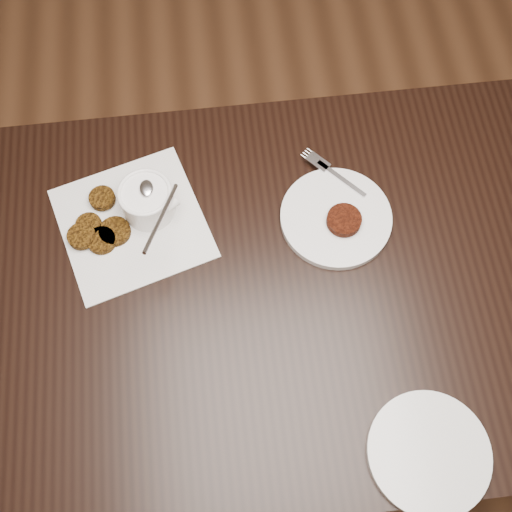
{
  "coord_description": "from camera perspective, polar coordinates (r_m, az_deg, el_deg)",
  "views": [
    {
      "loc": [
        -0.11,
        -0.3,
        1.83
      ],
      "look_at": [
        -0.06,
        0.14,
        0.8
      ],
      "focal_mm": 43.64,
      "sensor_mm": 36.0,
      "label": 1
    }
  ],
  "objects": [
    {
      "name": "floor",
      "position": [
        1.86,
        2.52,
        -13.87
      ],
      "size": [
        4.0,
        4.0,
        0.0
      ],
      "primitive_type": "plane",
      "color": "brown",
      "rests_on": "ground"
    },
    {
      "name": "table",
      "position": [
        1.52,
        5.43,
        -7.15
      ],
      "size": [
        1.28,
        0.82,
        0.75
      ],
      "primitive_type": "cube",
      "color": "black",
      "rests_on": "floor"
    },
    {
      "name": "napkin",
      "position": [
        1.23,
        -11.27,
        2.97
      ],
      "size": [
        0.33,
        0.33,
        0.0
      ],
      "primitive_type": "cube",
      "rotation": [
        0.0,
        0.0,
        0.29
      ],
      "color": "silver",
      "rests_on": "table"
    },
    {
      "name": "sauce_ramekin",
      "position": [
        1.17,
        -10.22,
        5.83
      ],
      "size": [
        0.15,
        0.15,
        0.14
      ],
      "primitive_type": null,
      "rotation": [
        0.0,
        0.0,
        -0.14
      ],
      "color": "white",
      "rests_on": "napkin"
    },
    {
      "name": "patty_cluster",
      "position": [
        1.22,
        -14.21,
        2.36
      ],
      "size": [
        0.22,
        0.22,
        0.02
      ],
      "primitive_type": null,
      "rotation": [
        0.0,
        0.0,
        0.13
      ],
      "color": "brown",
      "rests_on": "napkin"
    },
    {
      "name": "plate_with_patty",
      "position": [
        1.2,
        7.37,
        3.68
      ],
      "size": [
        0.3,
        0.3,
        0.03
      ],
      "primitive_type": null,
      "rotation": [
        0.0,
        0.0,
        -0.84
      ],
      "color": "white",
      "rests_on": "table"
    },
    {
      "name": "plate_empty",
      "position": [
        1.11,
        15.56,
        -17.01
      ],
      "size": [
        0.23,
        0.23,
        0.01
      ],
      "primitive_type": "cylinder",
      "rotation": [
        0.0,
        0.0,
        -0.14
      ],
      "color": "silver",
      "rests_on": "table"
    }
  ]
}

